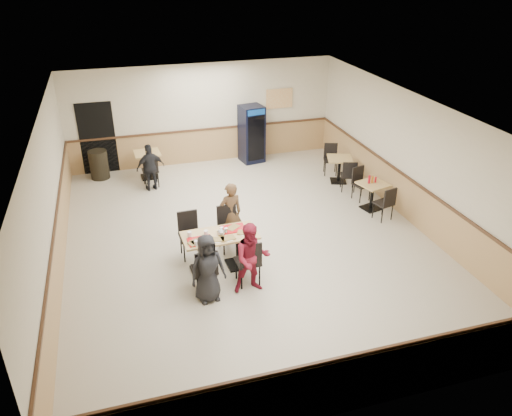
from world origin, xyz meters
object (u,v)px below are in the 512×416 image
object	(u,v)px
diner_man_opposite	(231,214)
side_table_far	(339,166)
side_table_near	(372,192)
back_table	(148,161)
diner_woman_right	(252,258)
lone_diner	(151,167)
trash_bin	(99,165)
main_table	(220,246)
diner_woman_left	(207,268)
pepsi_cooler	(252,134)

from	to	relation	value
diner_man_opposite	side_table_far	distance (m)	4.43
side_table_near	side_table_far	bearing A→B (deg)	92.58
diner_man_opposite	back_table	bearing A→B (deg)	-81.93
diner_woman_right	diner_man_opposite	bearing A→B (deg)	91.42
diner_man_opposite	lone_diner	bearing A→B (deg)	-77.65
back_table	diner_woman_right	bearing A→B (deg)	-77.37
side_table_near	back_table	bearing A→B (deg)	145.20
side_table_near	diner_man_opposite	bearing A→B (deg)	-170.92
side_table_near	trash_bin	world-z (taller)	trash_bin
main_table	lone_diner	size ratio (longest dim) A/B	1.17
diner_woman_left	back_table	world-z (taller)	diner_woman_left
diner_man_opposite	diner_woman_right	bearing A→B (deg)	78.56
side_table_far	trash_bin	size ratio (longest dim) A/B	1.03
pepsi_cooler	trash_bin	size ratio (longest dim) A/B	2.11
diner_woman_right	lone_diner	xyz separation A→B (m)	(-1.35, 5.18, -0.07)
lone_diner	trash_bin	bearing A→B (deg)	-52.13
side_table_far	trash_bin	world-z (taller)	trash_bin
lone_diner	trash_bin	distance (m)	1.84
side_table_near	pepsi_cooler	size ratio (longest dim) A/B	0.46
diner_woman_left	side_table_near	size ratio (longest dim) A/B	1.70
main_table	diner_man_opposite	distance (m)	1.05
trash_bin	diner_woman_left	bearing A→B (deg)	-73.91
diner_man_opposite	trash_bin	xyz separation A→B (m)	(-2.75, 4.57, -0.32)
diner_man_opposite	back_table	size ratio (longest dim) A/B	1.91
diner_woman_right	back_table	distance (m)	6.20
diner_man_opposite	side_table_far	world-z (taller)	diner_man_opposite
main_table	side_table_near	bearing A→B (deg)	17.73
diner_woman_right	side_table_near	distance (m)	4.55
lone_diner	side_table_far	size ratio (longest dim) A/B	1.53
trash_bin	side_table_near	bearing A→B (deg)	-31.16
diner_man_opposite	side_table_far	bearing A→B (deg)	-157.60
side_table_far	pepsi_cooler	bearing A→B (deg)	130.61
back_table	trash_bin	distance (m)	1.40
diner_woman_left	side_table_near	bearing A→B (deg)	19.01
pepsi_cooler	lone_diner	bearing A→B (deg)	-167.67
side_table_near	side_table_far	size ratio (longest dim) A/B	0.94
diner_woman_left	diner_woman_right	distance (m)	0.86
diner_woman_left	trash_bin	distance (m)	6.69
main_table	pepsi_cooler	distance (m)	5.99
diner_woman_left	lone_diner	bearing A→B (deg)	86.80
side_table_near	side_table_far	xyz separation A→B (m)	(-0.08, 1.77, 0.01)
diner_woman_left	trash_bin	world-z (taller)	diner_woman_left
lone_diner	trash_bin	xyz separation A→B (m)	(-1.36, 1.22, -0.24)
diner_man_opposite	back_table	world-z (taller)	diner_man_opposite
pepsi_cooler	trash_bin	world-z (taller)	pepsi_cooler
diner_woman_right	trash_bin	distance (m)	6.95
side_table_near	side_table_far	world-z (taller)	side_table_far
diner_man_opposite	side_table_near	bearing A→B (deg)	178.88
main_table	lone_diner	world-z (taller)	lone_diner
diner_woman_right	side_table_far	world-z (taller)	diner_woman_right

